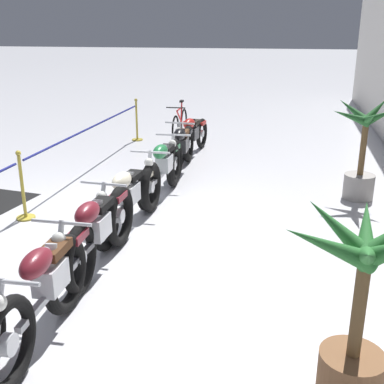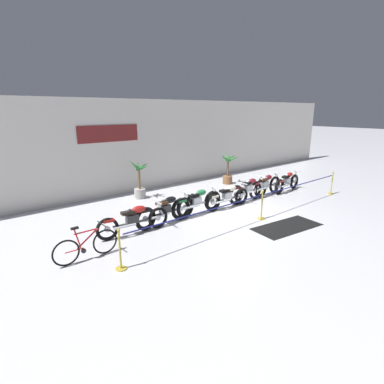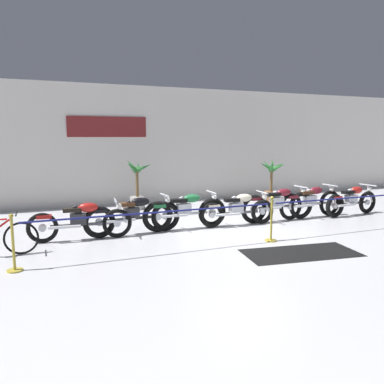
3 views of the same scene
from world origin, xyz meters
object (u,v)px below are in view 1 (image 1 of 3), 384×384
(motorcycle_cream_3, at_px, (127,198))
(stanchion_far_left, at_px, (68,147))
(potted_palm_right_of_row, at_px, (361,157))
(motorcycle_red_0, at_px, (191,136))
(bicycle, at_px, (180,124))
(stanchion_mid_left, at_px, (23,196))
(motorcycle_maroon_4, at_px, (95,235))
(potted_palm_left_of_row, at_px, (357,317))
(motorcycle_green_2, at_px, (164,169))
(motorcycle_maroon_5, at_px, (48,286))
(motorcycle_black_1, at_px, (181,149))

(motorcycle_cream_3, xyz_separation_m, stanchion_far_left, (-1.60, -1.64, 0.29))
(potted_palm_right_of_row, bearing_deg, motorcycle_red_0, -122.65)
(bicycle, distance_m, potted_palm_right_of_row, 5.56)
(motorcycle_cream_3, xyz_separation_m, stanchion_mid_left, (-0.02, -1.64, -0.09))
(motorcycle_maroon_4, xyz_separation_m, potted_palm_right_of_row, (-3.34, 3.26, 0.23))
(bicycle, height_order, stanchion_far_left, stanchion_far_left)
(motorcycle_maroon_4, bearing_deg, stanchion_mid_left, -128.56)
(stanchion_far_left, xyz_separation_m, stanchion_mid_left, (1.58, 0.00, -0.38))
(potted_palm_left_of_row, bearing_deg, motorcycle_green_2, -148.79)
(motorcycle_green_2, distance_m, motorcycle_maroon_5, 3.99)
(motorcycle_black_1, relative_size, bicycle, 1.45)
(motorcycle_maroon_5, distance_m, potted_palm_right_of_row, 5.56)
(motorcycle_red_0, distance_m, potted_palm_right_of_row, 3.93)
(bicycle, relative_size, potted_palm_left_of_row, 1.01)
(motorcycle_red_0, xyz_separation_m, motorcycle_black_1, (1.26, 0.07, 0.00))
(motorcycle_maroon_4, relative_size, stanchion_mid_left, 2.27)
(motorcycle_red_0, bearing_deg, motorcycle_black_1, 3.10)
(motorcycle_black_1, height_order, stanchion_far_left, stanchion_far_left)
(motorcycle_black_1, xyz_separation_m, motorcycle_maroon_4, (4.20, -0.03, 0.01))
(motorcycle_green_2, relative_size, motorcycle_maroon_4, 0.96)
(potted_palm_left_of_row, bearing_deg, motorcycle_black_1, -155.18)
(motorcycle_cream_3, relative_size, potted_palm_right_of_row, 1.26)
(motorcycle_black_1, bearing_deg, bicycle, -166.23)
(potted_palm_left_of_row, bearing_deg, bicycle, -158.83)
(motorcycle_cream_3, distance_m, stanchion_far_left, 2.30)
(motorcycle_black_1, xyz_separation_m, motorcycle_maroon_5, (5.37, -0.00, 0.01))
(stanchion_mid_left, bearing_deg, motorcycle_red_0, 157.57)
(motorcycle_black_1, height_order, bicycle, motorcycle_black_1)
(motorcycle_maroon_5, height_order, potted_palm_left_of_row, potted_palm_left_of_row)
(bicycle, bearing_deg, motorcycle_maroon_5, 5.05)
(motorcycle_green_2, bearing_deg, motorcycle_red_0, -178.21)
(stanchion_far_left, bearing_deg, motorcycle_green_2, 85.76)
(potted_palm_right_of_row, height_order, stanchion_mid_left, potted_palm_right_of_row)
(bicycle, relative_size, potted_palm_right_of_row, 0.98)
(motorcycle_maroon_5, height_order, potted_palm_right_of_row, potted_palm_right_of_row)
(motorcycle_cream_3, bearing_deg, motorcycle_green_2, 174.80)
(bicycle, bearing_deg, potted_palm_right_of_row, 45.72)
(motorcycle_cream_3, xyz_separation_m, potted_palm_right_of_row, (-1.99, 3.35, 0.27))
(motorcycle_maroon_4, height_order, potted_palm_right_of_row, potted_palm_right_of_row)
(motorcycle_black_1, bearing_deg, motorcycle_maroon_5, -0.00)
(motorcycle_cream_3, xyz_separation_m, motorcycle_maroon_4, (1.36, 0.09, 0.04))
(stanchion_far_left, bearing_deg, potted_palm_left_of_row, 44.53)
(potted_palm_right_of_row, bearing_deg, motorcycle_cream_3, -59.34)
(motorcycle_black_1, xyz_separation_m, potted_palm_right_of_row, (0.85, 3.23, 0.24))
(potted_palm_right_of_row, bearing_deg, bicycle, -134.28)
(motorcycle_maroon_5, xyz_separation_m, potted_palm_left_of_row, (0.35, 2.64, 0.26))
(motorcycle_red_0, bearing_deg, potted_palm_right_of_row, 57.35)
(motorcycle_cream_3, bearing_deg, motorcycle_maroon_5, 2.69)
(motorcycle_cream_3, bearing_deg, stanchion_mid_left, -90.63)
(motorcycle_red_0, relative_size, bicycle, 1.39)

